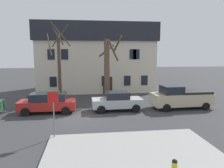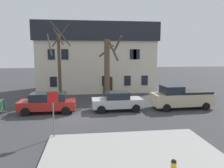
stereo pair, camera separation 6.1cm
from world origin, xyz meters
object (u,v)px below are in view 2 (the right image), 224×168
at_px(bicycle_leaning, 35,100).
at_px(pickup_truck_beige, 181,97).
at_px(building_main, 96,57).
at_px(car_red_wagon, 48,102).
at_px(tree_bare_near, 59,63).
at_px(car_silver_sedan, 117,101).
at_px(street_sign_pole, 53,106).
at_px(tree_bare_mid, 108,68).

bearing_deg(bicycle_leaning, pickup_truck_beige, -15.16).
height_order(building_main, car_red_wagon, building_main).
relative_size(tree_bare_near, bicycle_leaning, 4.53).
xyz_separation_m(tree_bare_near, car_silver_sedan, (5.25, -4.08, -3.09)).
bearing_deg(pickup_truck_beige, street_sign_pole, -150.72).
bearing_deg(building_main, bicycle_leaning, -130.45).
height_order(tree_bare_mid, street_sign_pole, tree_bare_mid).
distance_m(tree_bare_near, pickup_truck_beige, 12.13).
bearing_deg(building_main, tree_bare_mid, -84.18).
bearing_deg(tree_bare_near, bicycle_leaning, -170.85).
distance_m(street_sign_pole, bicycle_leaning, 10.09).
bearing_deg(car_red_wagon, building_main, 67.56).
height_order(tree_bare_near, car_silver_sedan, tree_bare_near).
distance_m(pickup_truck_beige, street_sign_pole, 11.94).
xyz_separation_m(tree_bare_mid, street_sign_pole, (-4.18, -9.61, -1.48)).
distance_m(car_red_wagon, street_sign_pole, 6.02).
relative_size(tree_bare_near, street_sign_pole, 2.85).
height_order(car_red_wagon, car_silver_sedan, car_red_wagon).
bearing_deg(car_silver_sedan, tree_bare_near, 142.15).
relative_size(building_main, bicycle_leaning, 8.63).
distance_m(building_main, tree_bare_mid, 7.59).
xyz_separation_m(tree_bare_near, pickup_truck_beige, (11.06, -4.04, -2.91)).
distance_m(tree_bare_mid, car_red_wagon, 7.13).
distance_m(tree_bare_mid, pickup_truck_beige, 7.67).
height_order(building_main, tree_bare_mid, building_main).
bearing_deg(car_silver_sedan, bicycle_leaning, 154.26).
distance_m(car_red_wagon, bicycle_leaning, 4.15).
bearing_deg(tree_bare_mid, car_silver_sedan, -84.12).
height_order(building_main, tree_bare_near, building_main).
relative_size(car_red_wagon, car_silver_sedan, 1.07).
bearing_deg(car_red_wagon, street_sign_pole, -77.75).
distance_m(car_red_wagon, car_silver_sedan, 5.83).
bearing_deg(pickup_truck_beige, building_main, 121.70).
xyz_separation_m(tree_bare_mid, car_silver_sedan, (0.39, -3.84, -2.62)).
height_order(tree_bare_mid, bicycle_leaning, tree_bare_mid).
xyz_separation_m(building_main, tree_bare_mid, (0.76, -7.49, -0.98)).
xyz_separation_m(tree_bare_near, tree_bare_mid, (4.86, -0.25, -0.48)).
height_order(car_red_wagon, bicycle_leaning, car_red_wagon).
bearing_deg(car_silver_sedan, building_main, 95.84).
distance_m(car_silver_sedan, bicycle_leaning, 8.52).
height_order(tree_bare_mid, pickup_truck_beige, tree_bare_mid).
bearing_deg(building_main, street_sign_pole, -101.30).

